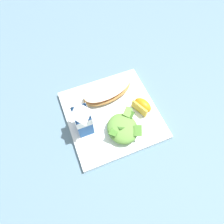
# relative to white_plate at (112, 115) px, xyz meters

# --- Properties ---
(ground) EXTENTS (3.00, 3.00, 0.00)m
(ground) POSITION_rel_white_plate_xyz_m (0.00, 0.00, -0.01)
(ground) COLOR slate
(white_plate) EXTENTS (0.28, 0.28, 0.02)m
(white_plate) POSITION_rel_white_plate_xyz_m (0.00, 0.00, 0.00)
(white_plate) COLOR silver
(white_plate) RESTS_ON ground
(cheesy_pizza_bread) EXTENTS (0.11, 0.18, 0.04)m
(cheesy_pizza_bread) POSITION_rel_white_plate_xyz_m (0.07, -0.01, 0.03)
(cheesy_pizza_bread) COLOR #B77F42
(cheesy_pizza_bread) RESTS_ON white_plate
(green_salad_pile) EXTENTS (0.11, 0.10, 0.04)m
(green_salad_pile) POSITION_rel_white_plate_xyz_m (-0.07, -0.01, 0.03)
(green_salad_pile) COLOR #5B8E3D
(green_salad_pile) RESTS_ON white_plate
(milk_carton) EXTENTS (0.06, 0.05, 0.11)m
(milk_carton) POSITION_rel_white_plate_xyz_m (-0.01, 0.09, 0.07)
(milk_carton) COLOR #23569E
(milk_carton) RESTS_ON white_plate
(orange_wedge_front) EXTENTS (0.07, 0.06, 0.04)m
(orange_wedge_front) POSITION_rel_white_plate_xyz_m (-0.02, -0.09, 0.03)
(orange_wedge_front) COLOR orange
(orange_wedge_front) RESTS_ON white_plate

